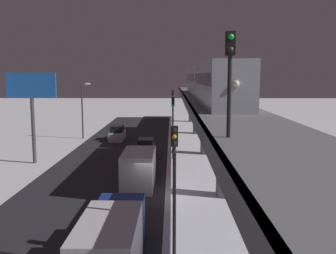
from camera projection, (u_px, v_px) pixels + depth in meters
The scene contains 14 objects.
ground_plane at pixel (153, 196), 27.31m from camera, with size 240.00×240.00×0.00m, color white.
avenue_asphalt at pixel (89, 195), 27.36m from camera, with size 11.00×104.48×0.01m, color #28282D.
elevated_railway at pixel (226, 122), 26.54m from camera, with size 5.00×104.48×6.25m.
subway_train at pixel (208, 81), 40.99m from camera, with size 2.94×36.87×3.40m.
rail_signal at pixel (230, 66), 14.18m from camera, with size 0.36×0.41×4.00m.
sedan_red at pixel (146, 150), 40.26m from camera, with size 1.80×4.59×1.97m.
sedan_silver at pixel (117, 134), 51.01m from camera, with size 1.80×4.80×1.97m.
box_truck at pixel (140, 167), 30.33m from camera, with size 2.40×7.40×2.80m.
delivery_van at pixel (112, 244), 16.43m from camera, with size 2.40×7.40×2.80m.
traffic_light_near at pixel (174, 175), 16.98m from camera, with size 0.32×0.44×6.40m.
traffic_light_mid at pixel (173, 119), 39.06m from camera, with size 0.32×0.44×6.40m.
traffic_light_far at pixel (173, 103), 61.14m from camera, with size 0.32×0.44×6.40m.
commercial_billboard at pixel (32, 94), 36.62m from camera, with size 4.80×0.36×8.90m.
street_lamp_far at pixel (84, 104), 51.55m from camera, with size 1.35×0.44×7.65m.
Camera 1 is at (-1.37, 26.38, 8.61)m, focal length 40.39 mm.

